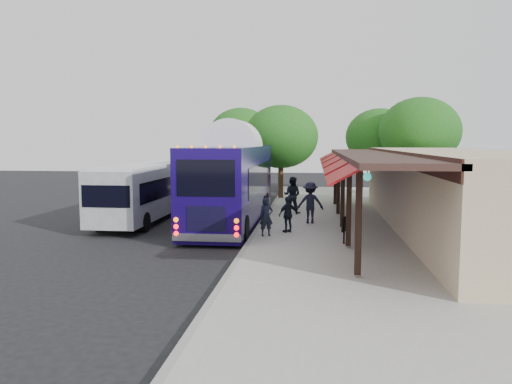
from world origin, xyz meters
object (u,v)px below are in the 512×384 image
at_px(ped_c, 288,214).
at_px(ped_b, 292,195).
at_px(ped_a, 266,217).
at_px(sign_board, 344,225).
at_px(city_bus, 149,188).
at_px(coach_bus, 233,179).
at_px(ped_d, 310,203).

bearing_deg(ped_c, ped_b, -125.21).
xyz_separation_m(ped_a, sign_board, (3.06, -1.23, -0.08)).
xyz_separation_m(ped_b, ped_c, (0.08, -5.65, -0.22)).
distance_m(city_bus, ped_b, 7.53).
distance_m(city_bus, ped_a, 8.11).
relative_size(coach_bus, ped_c, 8.28).
height_order(ped_c, ped_d, ped_d).
distance_m(coach_bus, city_bus, 4.57).
bearing_deg(coach_bus, sign_board, -46.60).
relative_size(coach_bus, city_bus, 1.19).
relative_size(city_bus, ped_c, 6.95).
bearing_deg(coach_bus, ped_a, -63.83).
xyz_separation_m(coach_bus, city_bus, (-4.49, 0.61, -0.59)).
height_order(ped_b, ped_c, ped_b).
bearing_deg(ped_c, coach_bus, -84.27).
distance_m(ped_a, ped_c, 1.24).
bearing_deg(city_bus, ped_c, -27.11).
relative_size(city_bus, ped_b, 5.41).
distance_m(coach_bus, ped_d, 4.01).
xyz_separation_m(ped_a, ped_d, (1.75, 3.42, 0.19)).
bearing_deg(ped_b, coach_bus, 53.93).
height_order(ped_a, sign_board, ped_a).
distance_m(ped_a, ped_d, 3.84).
distance_m(ped_b, sign_board, 8.14).
xyz_separation_m(city_bus, ped_b, (7.30, 1.81, -0.44)).
relative_size(ped_d, sign_board, 1.87).
bearing_deg(sign_board, ped_b, 130.97).
xyz_separation_m(ped_b, ped_d, (0.99, -3.15, -0.01)).
xyz_separation_m(coach_bus, ped_c, (2.89, -3.24, -1.25)).
relative_size(coach_bus, sign_board, 12.17).
bearing_deg(ped_c, city_bus, -63.52).
bearing_deg(city_bus, ped_a, -35.65).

